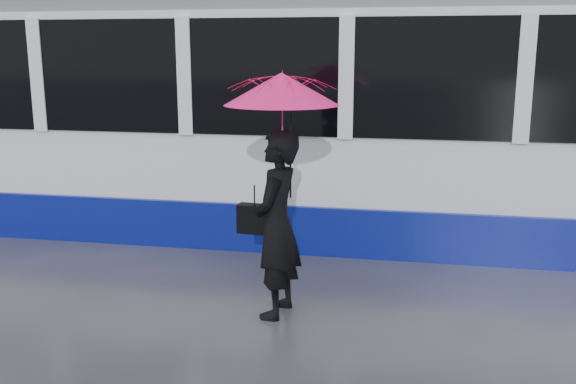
# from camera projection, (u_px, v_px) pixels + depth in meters

# --- Properties ---
(ground) EXTENTS (90.00, 90.00, 0.00)m
(ground) POSITION_uv_depth(u_px,v_px,m) (259.00, 289.00, 6.94)
(ground) COLOR #29292E
(ground) RESTS_ON ground
(rails) EXTENTS (34.00, 1.51, 0.02)m
(rails) POSITION_uv_depth(u_px,v_px,m) (300.00, 227.00, 9.33)
(rails) COLOR #3F3D38
(rails) RESTS_ON ground
(tram) EXTENTS (26.00, 2.56, 3.35)m
(tram) POSITION_uv_depth(u_px,v_px,m) (546.00, 119.00, 8.37)
(tram) COLOR white
(tram) RESTS_ON ground
(woman) EXTENTS (0.51, 0.70, 1.80)m
(woman) POSITION_uv_depth(u_px,v_px,m) (277.00, 225.00, 6.09)
(woman) COLOR black
(woman) RESTS_ON ground
(umbrella) EXTENTS (1.18, 1.18, 1.22)m
(umbrella) POSITION_uv_depth(u_px,v_px,m) (282.00, 112.00, 5.84)
(umbrella) COLOR #DA1280
(umbrella) RESTS_ON ground
(handbag) EXTENTS (0.34, 0.18, 0.46)m
(handbag) POSITION_uv_depth(u_px,v_px,m) (255.00, 219.00, 6.14)
(handbag) COLOR black
(handbag) RESTS_ON ground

